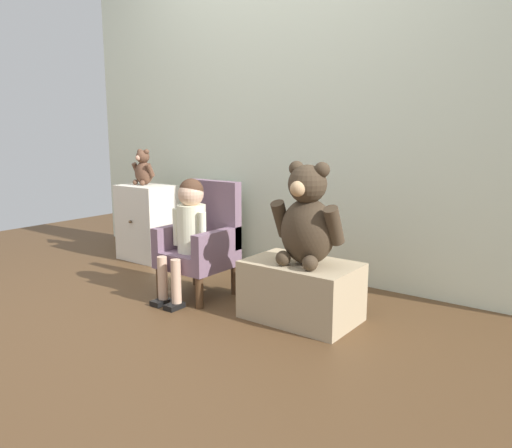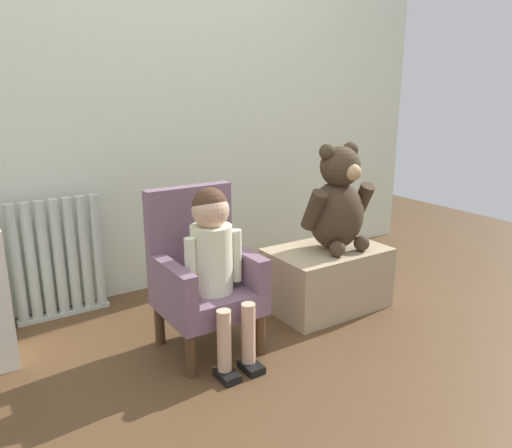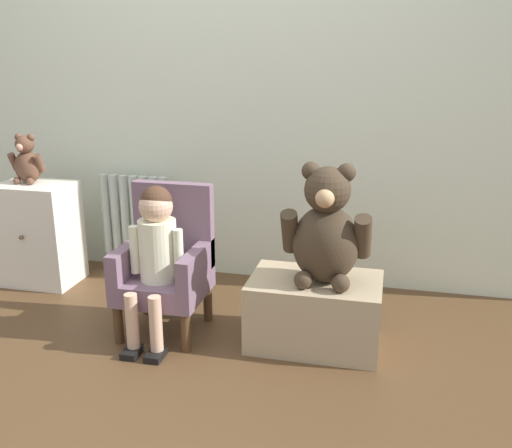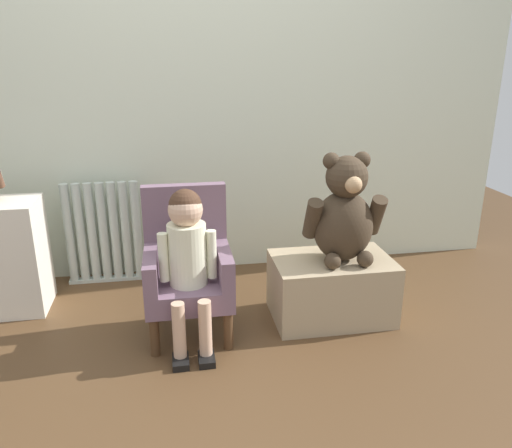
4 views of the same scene
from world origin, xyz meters
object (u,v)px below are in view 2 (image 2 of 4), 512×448
radiator (59,259)px  child_armchair (202,275)px  large_teddy_bear (338,203)px  low_bench (326,278)px  child_figure (214,250)px

radiator → child_armchair: (0.45, -0.63, 0.03)m
radiator → child_armchair: 0.77m
child_armchair → large_teddy_bear: (0.74, -0.01, 0.22)m
low_bench → child_armchair: bearing=-179.8°
child_armchair → radiator: bearing=125.6°
low_bench → large_teddy_bear: large_teddy_bear is taller
child_figure → low_bench: 0.77m
child_figure → low_bench: bearing=9.1°
child_armchair → low_bench: 0.72m
child_figure → large_teddy_bear: 0.75m
child_armchair → child_figure: 0.18m
child_armchair → child_figure: (-0.00, -0.11, 0.14)m
child_armchair → child_figure: child_figure is taller
radiator → child_armchair: bearing=-54.4°
radiator → child_figure: size_ratio=0.82×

